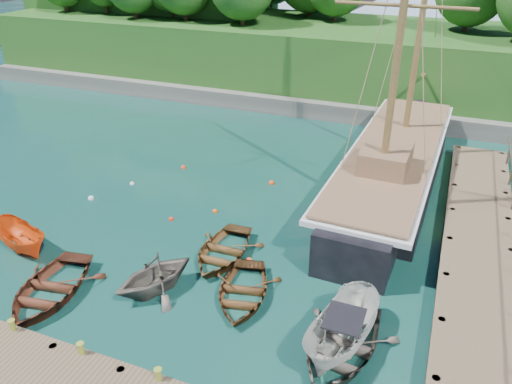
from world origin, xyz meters
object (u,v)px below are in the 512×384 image
at_px(motorboat_orange, 24,250).
at_px(schooner, 392,171).
at_px(rowboat_4, 222,257).
at_px(cabin_boat_white, 341,349).
at_px(rowboat_3, 340,354).
at_px(rowboat_0, 50,296).
at_px(rowboat_2, 242,298).
at_px(rowboat_1, 156,290).

xyz_separation_m(motorboat_orange, schooner, (14.94, 12.85, 1.05)).
height_order(rowboat_4, cabin_boat_white, cabin_boat_white).
relative_size(rowboat_3, motorboat_orange, 1.27).
xyz_separation_m(rowboat_0, motorboat_orange, (-3.50, 2.20, 0.00)).
bearing_deg(schooner, rowboat_2, -106.30).
height_order(rowboat_1, rowboat_3, rowboat_1).
bearing_deg(rowboat_0, cabin_boat_white, -2.15).
distance_m(rowboat_2, rowboat_4, 3.05).
distance_m(rowboat_3, cabin_boat_white, 0.25).
distance_m(rowboat_1, motorboat_orange, 7.31).
relative_size(rowboat_1, motorboat_orange, 0.92).
relative_size(motorboat_orange, schooner, 0.14).
xyz_separation_m(rowboat_2, schooner, (4.10, 12.25, 1.05)).
bearing_deg(rowboat_2, rowboat_0, -172.06).
relative_size(rowboat_0, rowboat_1, 1.38).
relative_size(rowboat_4, motorboat_orange, 1.14).
xyz_separation_m(rowboat_0, rowboat_2, (7.34, 2.79, 0.00)).
xyz_separation_m(cabin_boat_white, schooner, (-0.28, 13.50, 1.05)).
height_order(rowboat_0, cabin_boat_white, cabin_boat_white).
height_order(rowboat_0, rowboat_3, rowboat_0).
bearing_deg(cabin_boat_white, rowboat_1, -171.99).
xyz_separation_m(rowboat_1, rowboat_3, (7.92, -0.62, 0.00)).
bearing_deg(rowboat_2, rowboat_3, -31.77).
bearing_deg(rowboat_0, rowboat_2, 11.18).
xyz_separation_m(rowboat_1, rowboat_4, (1.56, 3.19, 0.00)).
bearing_deg(rowboat_4, rowboat_1, -117.15).
relative_size(rowboat_2, motorboat_orange, 1.10).
relative_size(rowboat_0, rowboat_3, 1.00).
relative_size(rowboat_0, rowboat_2, 1.16).
bearing_deg(rowboat_2, cabin_boat_white, -28.81).
bearing_deg(rowboat_3, rowboat_0, -165.58).
bearing_deg(schooner, cabin_boat_white, -86.60).
distance_m(rowboat_1, rowboat_4, 3.55).
distance_m(rowboat_0, motorboat_orange, 4.14).
height_order(rowboat_2, schooner, schooner).
xyz_separation_m(rowboat_0, cabin_boat_white, (11.72, 1.55, 0.00)).
relative_size(rowboat_1, rowboat_2, 0.84).
bearing_deg(rowboat_4, cabin_boat_white, -30.38).
bearing_deg(rowboat_1, cabin_boat_white, 23.59).
xyz_separation_m(rowboat_3, cabin_boat_white, (0.00, 0.25, 0.00)).
height_order(rowboat_0, rowboat_2, rowboat_0).
distance_m(rowboat_1, rowboat_2, 3.64).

